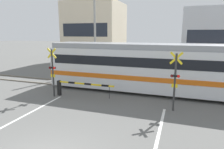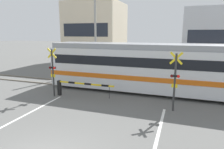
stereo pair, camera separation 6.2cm
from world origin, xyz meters
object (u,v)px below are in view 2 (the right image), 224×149
object	(u,v)px
crossing_barrier_near	(73,86)
crossing_signal_right	(175,79)
commuter_train	(193,69)
crossing_barrier_far	(161,74)
pedestrian	(147,64)
crossing_signal_left	(53,70)

from	to	relation	value
crossing_barrier_near	crossing_signal_right	distance (m)	6.47
crossing_signal_right	commuter_train	bearing A→B (deg)	72.58
crossing_barrier_near	crossing_signal_right	world-z (taller)	crossing_signal_right
crossing_barrier_far	pedestrian	size ratio (longest dim) A/B	2.62
crossing_barrier_near	crossing_barrier_far	size ratio (longest dim) A/B	1.00
crossing_barrier_far	pedestrian	bearing A→B (deg)	115.73
commuter_train	crossing_signal_left	bearing A→B (deg)	-159.60
crossing_barrier_far	crossing_barrier_near	bearing A→B (deg)	-131.07
crossing_barrier_far	crossing_signal_left	size ratio (longest dim) A/B	1.25
crossing_signal_right	pedestrian	xyz separation A→B (m)	(-3.21, 10.11, -0.91)
crossing_barrier_near	pedestrian	size ratio (longest dim) A/B	2.62
crossing_barrier_far	crossing_signal_right	world-z (taller)	crossing_signal_right
crossing_barrier_far	crossing_signal_right	size ratio (longest dim) A/B	1.25
commuter_train	pedestrian	world-z (taller)	commuter_train
crossing_barrier_far	crossing_signal_right	xyz separation A→B (m)	(1.31, -6.15, 1.04)
commuter_train	pedestrian	distance (m)	8.13
crossing_barrier_far	crossing_signal_right	distance (m)	6.37
crossing_barrier_near	crossing_barrier_far	distance (m)	7.72
commuter_train	pedestrian	bearing A→B (deg)	121.59
crossing_barrier_near	crossing_barrier_far	xyz separation A→B (m)	(5.07, 5.82, 0.00)
crossing_barrier_near	crossing_signal_left	bearing A→B (deg)	-165.87
commuter_train	crossing_signal_left	xyz separation A→B (m)	(-8.70, -3.23, -0.05)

